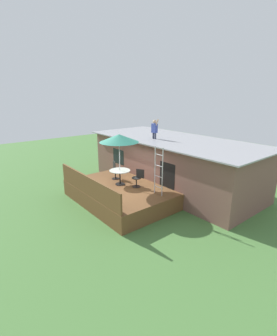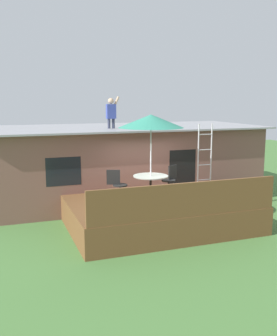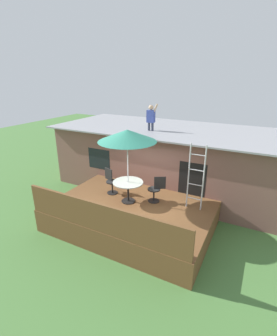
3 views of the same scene
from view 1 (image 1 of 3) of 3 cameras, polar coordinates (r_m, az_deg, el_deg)
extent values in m
plane|color=#477538|center=(12.66, -3.88, -7.52)|extent=(40.00, 40.00, 0.00)
cube|color=brown|center=(14.44, 7.75, 1.16)|extent=(10.00, 4.00, 2.70)
cube|color=#99999E|center=(14.13, 7.97, 6.57)|extent=(10.50, 4.50, 0.06)
cube|color=black|center=(15.01, -4.61, 2.64)|extent=(1.10, 0.03, 0.90)
cube|color=black|center=(12.13, 6.58, -3.36)|extent=(1.00, 0.03, 2.00)
cube|color=brown|center=(12.50, -3.92, -5.85)|extent=(5.32, 3.76, 0.80)
cube|color=brown|center=(11.32, -11.61, -4.02)|extent=(5.22, 0.08, 0.90)
cylinder|color=black|center=(12.57, -4.24, -3.69)|extent=(0.48, 0.48, 0.03)
cylinder|color=black|center=(12.45, -4.28, -2.16)|extent=(0.07, 0.07, 0.71)
cylinder|color=#999E93|center=(12.34, -4.31, -0.58)|extent=(1.04, 1.04, 0.03)
cylinder|color=silver|center=(12.21, -4.36, 1.53)|extent=(0.04, 0.04, 2.40)
cone|color=#338C72|center=(11.96, -4.48, 6.85)|extent=(1.90, 1.90, 0.38)
cylinder|color=silver|center=(11.17, 3.79, -0.45)|extent=(0.04, 0.04, 2.20)
cylinder|color=silver|center=(10.84, 5.51, -1.03)|extent=(0.04, 0.04, 2.20)
cylinder|color=silver|center=(11.25, 4.55, -4.38)|extent=(0.48, 0.03, 0.03)
cylinder|color=silver|center=(11.08, 4.61, -1.97)|extent=(0.48, 0.03, 0.03)
cylinder|color=silver|center=(10.93, 4.67, 0.51)|extent=(0.48, 0.03, 0.03)
cylinder|color=silver|center=(10.81, 4.73, 3.06)|extent=(0.48, 0.03, 0.03)
cylinder|color=#33384C|center=(14.03, 3.44, 7.46)|extent=(0.10, 0.10, 0.34)
cylinder|color=#33384C|center=(13.92, 3.89, 7.37)|extent=(0.10, 0.10, 0.34)
cube|color=#384799|center=(13.91, 3.69, 9.12)|extent=(0.32, 0.20, 0.50)
sphere|color=tan|center=(13.87, 3.72, 10.59)|extent=(0.20, 0.20, 0.20)
cylinder|color=tan|center=(13.75, 4.23, 10.28)|extent=(0.26, 0.08, 0.44)
cylinder|color=black|center=(13.40, -5.30, -2.43)|extent=(0.40, 0.40, 0.02)
cylinder|color=black|center=(13.33, -5.33, -1.54)|extent=(0.06, 0.06, 0.44)
cylinder|color=black|center=(13.26, -5.35, -0.59)|extent=(0.44, 0.44, 0.04)
cube|color=black|center=(13.37, -5.60, 0.63)|extent=(0.39, 0.17, 0.44)
cylinder|color=black|center=(12.23, -0.49, -4.27)|extent=(0.40, 0.40, 0.02)
cylinder|color=black|center=(12.15, -0.49, -3.30)|extent=(0.06, 0.06, 0.44)
cylinder|color=black|center=(12.07, -0.49, -2.28)|extent=(0.44, 0.44, 0.04)
cube|color=black|center=(11.92, 0.39, -1.31)|extent=(0.37, 0.23, 0.44)
camera|label=2|loc=(14.48, -54.11, 4.14)|focal=41.56mm
camera|label=3|loc=(5.87, -38.64, 10.42)|focal=26.14mm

